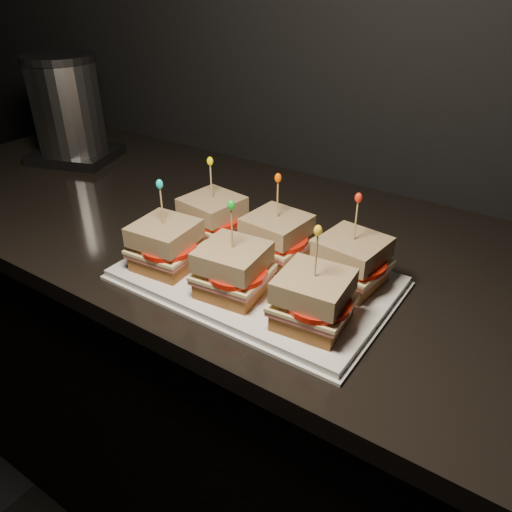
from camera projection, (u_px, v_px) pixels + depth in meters
The scene contains 51 objects.
wall_back at pixel (470, 17), 1.00m from camera, with size 4.00×0.04×2.70m, color black.
cabinet at pixel (352, 445), 1.19m from camera, with size 2.53×0.71×0.91m, color black.
granite_slab at pixel (376, 278), 0.95m from camera, with size 2.57×0.75×0.04m, color black.
platter at pixel (256, 278), 0.90m from camera, with size 0.47×0.29×0.02m, color white.
platter_rim at pixel (256, 281), 0.90m from camera, with size 0.48×0.30×0.01m, color white.
sandwich_0_bread_bot at pixel (213, 231), 1.01m from camera, with size 0.10×0.10×0.03m, color brown.
sandwich_0_ham at pixel (213, 223), 1.00m from camera, with size 0.11×0.11×0.01m, color #B45D4E.
sandwich_0_cheese at pixel (213, 220), 0.99m from camera, with size 0.11×0.11×0.01m, color #F7E397.
sandwich_0_tomato at pixel (216, 219), 0.98m from camera, with size 0.10×0.10×0.01m, color red.
sandwich_0_bread_top at pixel (212, 206), 0.98m from camera, with size 0.10×0.10×0.03m, color #5C340E.
sandwich_0_pick at pixel (211, 184), 0.96m from camera, with size 0.00×0.00×0.09m, color tan.
sandwich_0_frill at pixel (210, 161), 0.93m from camera, with size 0.01×0.01×0.02m, color #FAE101.
sandwich_1_bread_bot at pixel (276, 251), 0.93m from camera, with size 0.10×0.10×0.03m, color brown.
sandwich_1_ham at pixel (276, 243), 0.93m from camera, with size 0.11×0.11×0.01m, color #B45D4E.
sandwich_1_cheese at pixel (277, 240), 0.92m from camera, with size 0.11×0.11×0.01m, color #F7E397.
sandwich_1_tomato at pixel (280, 239), 0.91m from camera, with size 0.10×0.10×0.01m, color red.
sandwich_1_bread_top at pixel (277, 226), 0.91m from camera, with size 0.10×0.10×0.03m, color #5C340E.
sandwich_1_pick at pixel (277, 202), 0.88m from camera, with size 0.00×0.00×0.09m, color tan.
sandwich_1_frill at pixel (278, 178), 0.86m from camera, with size 0.01×0.01×0.02m, color #FC5101.
sandwich_2_bread_bot at pixel (350, 276), 0.86m from camera, with size 0.10×0.10×0.03m, color brown.
sandwich_2_ham at pixel (351, 267), 0.85m from camera, with size 0.11×0.11×0.01m, color #B45D4E.
sandwich_2_cheese at pixel (351, 263), 0.85m from camera, with size 0.11×0.11×0.01m, color #F7E397.
sandwich_2_tomato at pixel (357, 263), 0.84m from camera, with size 0.10×0.10×0.01m, color red.
sandwich_2_bread_top at pixel (353, 248), 0.83m from camera, with size 0.10×0.10×0.03m, color #5C340E.
sandwich_2_pick at pixel (356, 223), 0.81m from camera, with size 0.00×0.00×0.09m, color tan.
sandwich_2_frill at pixel (359, 198), 0.79m from camera, with size 0.01×0.01×0.02m, color red.
sandwich_3_bread_bot at pixel (167, 259), 0.91m from camera, with size 0.10×0.10×0.03m, color brown.
sandwich_3_ham at pixel (166, 251), 0.90m from camera, with size 0.11×0.11×0.01m, color #B45D4E.
sandwich_3_cheese at pixel (166, 247), 0.90m from camera, with size 0.11×0.11×0.01m, color #F7E397.
sandwich_3_tomato at pixel (168, 247), 0.88m from camera, with size 0.10×0.10×0.01m, color red.
sandwich_3_bread_top at pixel (165, 233), 0.88m from camera, with size 0.10×0.10×0.03m, color #5C340E.
sandwich_3_pick at pixel (162, 208), 0.86m from camera, with size 0.00×0.00×0.09m, color tan.
sandwich_3_frill at pixel (159, 184), 0.84m from camera, with size 0.01×0.01×0.02m, color #0EC8B6.
sandwich_4_bread_bot at pixel (233, 285), 0.84m from camera, with size 0.10×0.10×0.03m, color brown.
sandwich_4_ham at pixel (233, 276), 0.83m from camera, with size 0.11×0.11×0.01m, color #B45D4E.
sandwich_4_cheese at pixel (233, 272), 0.83m from camera, with size 0.11×0.11×0.01m, color #F7E397.
sandwich_4_tomato at pixel (237, 272), 0.81m from camera, with size 0.10×0.10×0.01m, color red.
sandwich_4_bread_top at pixel (233, 257), 0.81m from camera, with size 0.10×0.10×0.03m, color #5C340E.
sandwich_4_pick at pixel (232, 231), 0.79m from camera, with size 0.00×0.00×0.09m, color tan.
sandwich_4_frill at pixel (231, 205), 0.76m from camera, with size 0.01×0.01×0.02m, color green.
sandwich_5_bread_bot at pixel (312, 315), 0.77m from camera, with size 0.10×0.10×0.03m, color brown.
sandwich_5_ham at pixel (313, 306), 0.76m from camera, with size 0.11×0.11×0.01m, color #B45D4E.
sandwich_5_cheese at pixel (313, 302), 0.75m from camera, with size 0.11×0.11×0.01m, color #F7E397.
sandwich_5_tomato at pixel (318, 303), 0.74m from camera, with size 0.10×0.10×0.01m, color red.
sandwich_5_bread_top at pixel (314, 286), 0.74m from camera, with size 0.10×0.10×0.03m, color #5C340E.
sandwich_5_pick at pixel (316, 258), 0.71m from camera, with size 0.00×0.00×0.09m, color tan.
sandwich_5_frill at pixel (318, 231), 0.69m from camera, with size 0.01×0.01×0.02m, color yellow.
appliance_base at pixel (76, 154), 1.46m from camera, with size 0.22×0.19×0.03m, color #262628.
appliance_body at pixel (67, 108), 1.39m from camera, with size 0.19×0.19×0.24m, color silver.
appliance_lid at pixel (58, 58), 1.33m from camera, with size 0.20×0.20×0.02m, color #262628.
appliance at pixel (68, 109), 1.39m from camera, with size 0.22×0.19×0.29m, color silver, non-canonical shape.
Camera 1 is at (0.26, 0.85, 1.44)m, focal length 35.00 mm.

